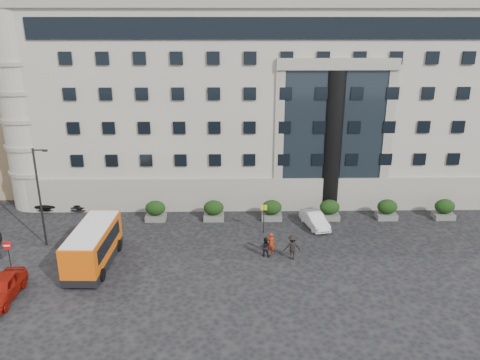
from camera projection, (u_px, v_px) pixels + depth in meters
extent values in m
plane|color=black|center=(194.00, 262.00, 34.70)|extent=(120.00, 120.00, 0.00)
cube|color=#A39C90|center=(260.00, 96.00, 52.73)|extent=(44.00, 24.00, 18.00)
cylinder|color=black|center=(332.00, 142.00, 42.54)|extent=(1.80, 1.80, 13.00)
cube|color=brown|center=(23.00, 65.00, 66.74)|extent=(13.00, 13.00, 22.00)
cube|color=#5B5C59|center=(156.00, 218.00, 41.95)|extent=(1.80, 1.20, 0.50)
ellipsoid|color=black|center=(155.00, 208.00, 41.65)|extent=(1.80, 1.26, 1.34)
cube|color=#5B5C59|center=(214.00, 217.00, 42.02)|extent=(1.80, 1.20, 0.50)
ellipsoid|color=black|center=(214.00, 208.00, 41.73)|extent=(1.80, 1.26, 1.34)
cube|color=#5B5C59|center=(272.00, 217.00, 42.10)|extent=(1.80, 1.20, 0.50)
ellipsoid|color=black|center=(272.00, 207.00, 41.81)|extent=(1.80, 1.26, 1.34)
cube|color=#5B5C59|center=(329.00, 216.00, 42.18)|extent=(1.80, 1.20, 0.50)
ellipsoid|color=black|center=(330.00, 207.00, 41.88)|extent=(1.80, 1.26, 1.34)
cube|color=#5B5C59|center=(386.00, 216.00, 42.26)|extent=(1.80, 1.20, 0.50)
ellipsoid|color=black|center=(387.00, 207.00, 41.96)|extent=(1.80, 1.26, 1.34)
cube|color=#5B5C59|center=(443.00, 216.00, 42.33)|extent=(1.80, 1.20, 0.50)
ellipsoid|color=black|center=(445.00, 206.00, 42.04)|extent=(1.80, 1.26, 1.34)
cylinder|color=#262628|center=(40.00, 198.00, 36.08)|extent=(0.16, 0.16, 8.00)
cylinder|color=#262628|center=(39.00, 150.00, 34.85)|extent=(0.90, 0.12, 0.12)
cube|color=black|center=(45.00, 151.00, 34.87)|extent=(0.35, 0.18, 0.14)
cylinder|color=#262628|center=(264.00, 219.00, 39.12)|extent=(0.08, 0.08, 2.50)
cube|color=yellow|center=(264.00, 208.00, 38.78)|extent=(0.50, 0.06, 0.45)
cylinder|color=#262628|center=(9.00, 257.00, 33.21)|extent=(0.08, 0.08, 2.20)
cylinder|color=red|center=(7.00, 245.00, 32.86)|extent=(0.64, 0.05, 0.64)
cube|color=white|center=(7.00, 246.00, 32.82)|extent=(0.45, 0.04, 0.10)
cube|color=#DC530A|center=(93.00, 244.00, 33.78)|extent=(2.59, 7.03, 2.33)
cube|color=black|center=(95.00, 259.00, 34.18)|extent=(2.63, 7.07, 0.55)
cube|color=black|center=(93.00, 241.00, 33.71)|extent=(2.61, 5.50, 1.04)
cube|color=silver|center=(91.00, 229.00, 33.42)|extent=(2.46, 6.67, 0.18)
cylinder|color=black|center=(67.00, 275.00, 32.09)|extent=(0.31, 0.91, 0.90)
cylinder|color=black|center=(102.00, 275.00, 32.06)|extent=(0.31, 0.91, 0.90)
cylinder|color=black|center=(88.00, 245.00, 36.31)|extent=(0.31, 0.91, 0.90)
cylinder|color=black|center=(119.00, 245.00, 36.28)|extent=(0.31, 0.91, 0.90)
cube|color=maroon|center=(92.00, 168.00, 51.88)|extent=(2.54, 3.74, 2.49)
cube|color=maroon|center=(87.00, 179.00, 49.57)|extent=(2.30, 1.75, 1.70)
cube|color=black|center=(86.00, 177.00, 48.80)|extent=(1.90, 0.25, 0.80)
cylinder|color=black|center=(78.00, 185.00, 49.81)|extent=(0.32, 0.85, 0.84)
cylinder|color=black|center=(99.00, 184.00, 49.98)|extent=(0.32, 0.85, 0.84)
cylinder|color=black|center=(85.00, 175.00, 52.91)|extent=(0.32, 0.85, 0.84)
cylinder|color=black|center=(105.00, 175.00, 53.09)|extent=(0.32, 0.85, 0.84)
imported|color=maroon|center=(2.00, 288.00, 29.86)|extent=(1.91, 4.59, 1.56)
imported|color=black|center=(85.00, 197.00, 45.66)|extent=(2.54, 5.10, 1.42)
imported|color=black|center=(53.00, 197.00, 45.62)|extent=(2.45, 5.16, 1.42)
imported|color=silver|center=(315.00, 220.00, 40.48)|extent=(2.30, 4.14, 1.29)
imported|color=maroon|center=(271.00, 243.00, 35.73)|extent=(0.71, 0.55, 1.72)
imported|color=black|center=(265.00, 247.00, 35.35)|extent=(0.84, 0.70, 1.56)
imported|color=black|center=(292.00, 247.00, 34.89)|extent=(1.27, 0.74, 1.96)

